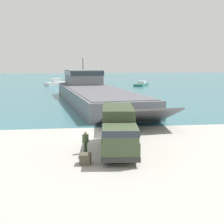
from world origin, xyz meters
TOP-DOWN VIEW (x-y plane):
  - ground_plane at (0.00, 0.00)m, footprint 240.00×240.00m
  - water_surface at (0.00, 93.82)m, footprint 240.00×180.00m
  - landing_craft at (1.47, 26.61)m, footprint 13.63×43.00m
  - military_truck at (1.36, -4.96)m, footprint 3.42×8.46m
  - soldier_on_ramp at (-1.20, -5.44)m, footprint 0.49×0.47m
  - moored_boat_a at (18.34, 62.43)m, footprint 5.80×7.87m
  - moored_boat_b at (-6.28, 66.61)m, footprint 7.89×6.56m
  - cargo_crate at (-1.32, -7.97)m, footprint 0.84×0.95m

SIDE VIEW (x-z plane):
  - ground_plane at x=0.00m, z-range 0.00..0.00m
  - water_surface at x=0.00m, z-range 0.00..0.01m
  - cargo_crate at x=-1.32m, z-range 0.00..0.70m
  - moored_boat_a at x=18.34m, z-range -0.24..1.17m
  - moored_boat_b at x=-6.28m, z-range -0.36..1.80m
  - soldier_on_ramp at x=-1.20m, z-range 0.13..1.80m
  - military_truck at x=1.36m, z-range 0.02..3.27m
  - landing_craft at x=1.47m, z-range -1.97..5.73m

